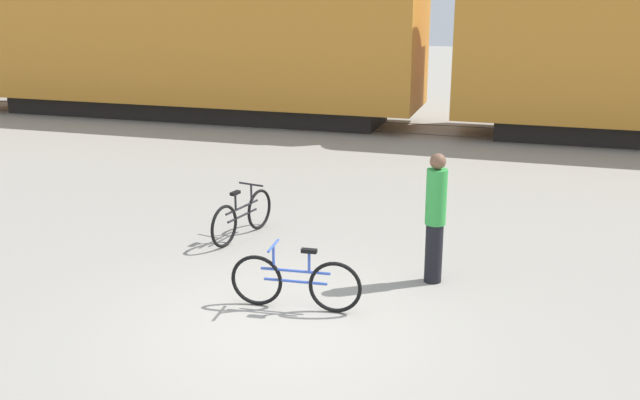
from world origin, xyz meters
The scene contains 7 objects.
ground_plane centered at (0.00, 0.00, 0.00)m, with size 80.00×80.00×0.00m, color gray.
freight_train centered at (0.00, 12.92, 2.68)m, with size 59.04×2.96×5.13m.
rail_near centered at (0.00, 12.20, 0.01)m, with size 71.04×0.07×0.01m, color #4C4238.
rail_far centered at (0.00, 13.64, 0.01)m, with size 71.04×0.07×0.01m, color #4C4238.
bicycle_blue centered at (-0.04, 0.55, 0.37)m, with size 1.72×0.46×0.86m.
bicycle_black centered at (-1.74, 2.92, 0.36)m, with size 0.48×1.69×0.85m.
person_in_green centered at (1.52, 1.96, 0.95)m, with size 0.29×0.29×1.85m.
Camera 1 is at (2.81, -7.85, 4.10)m, focal length 42.00 mm.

